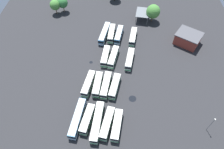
% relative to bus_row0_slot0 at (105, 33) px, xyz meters
% --- Properties ---
extents(ground_plane, '(122.95, 122.95, 0.00)m').
position_rel_bus_row0_slot0_xyz_m(ground_plane, '(23.23, 3.66, -1.79)').
color(ground_plane, '#28282B').
extents(bus_row0_slot0, '(14.59, 5.11, 3.38)m').
position_rel_bus_row0_slot0_xyz_m(bus_row0_slot0, '(0.00, 0.00, 0.00)').
color(bus_row0_slot0, teal).
rests_on(bus_row0_slot0, ground_plane).
extents(bus_row0_slot1, '(11.58, 3.42, 3.38)m').
position_rel_bus_row0_slot0_xyz_m(bus_row0_slot1, '(-0.01, 3.29, -0.00)').
color(bus_row0_slot1, silver).
rests_on(bus_row0_slot1, ground_plane).
extents(bus_row0_slot2, '(11.55, 4.32, 3.38)m').
position_rel_bus_row0_slot0_xyz_m(bus_row0_slot2, '(0.78, 6.83, -0.00)').
color(bus_row0_slot2, teal).
rests_on(bus_row0_slot2, ground_plane).
extents(bus_row0_slot4, '(11.21, 4.15, 3.38)m').
position_rel_bus_row0_slot0_xyz_m(bus_row0_slot4, '(1.92, 13.50, -0.00)').
color(bus_row0_slot4, silver).
rests_on(bus_row0_slot4, ground_plane).
extents(bus_row1_slot1, '(10.88, 3.62, 3.38)m').
position_rel_bus_row0_slot0_xyz_m(bus_row1_slot1, '(15.13, 1.39, -0.00)').
color(bus_row1_slot1, silver).
rests_on(bus_row1_slot1, ground_plane).
extents(bus_row1_slot2, '(11.71, 4.73, 3.38)m').
position_rel_bus_row0_slot0_xyz_m(bus_row1_slot2, '(15.45, 4.82, -0.00)').
color(bus_row1_slot2, silver).
rests_on(bus_row1_slot2, ground_plane).
extents(bus_row1_slot4, '(11.51, 4.28, 3.38)m').
position_rel_bus_row0_slot0_xyz_m(bus_row1_slot4, '(16.48, 11.82, -0.00)').
color(bus_row1_slot4, silver).
rests_on(bus_row1_slot4, ground_plane).
extents(bus_row2_slot0, '(11.54, 4.60, 3.38)m').
position_rel_bus_row0_slot0_xyz_m(bus_row2_slot0, '(30.07, -4.18, -0.00)').
color(bus_row2_slot0, silver).
rests_on(bus_row2_slot0, ground_plane).
extents(bus_row2_slot1, '(10.79, 3.38, 3.38)m').
position_rel_bus_row0_slot0_xyz_m(bus_row2_slot1, '(30.32, -0.64, -0.00)').
color(bus_row2_slot1, silver).
rests_on(bus_row2_slot1, ground_plane).
extents(bus_row2_slot2, '(11.66, 3.95, 3.38)m').
position_rel_bus_row0_slot0_xyz_m(bus_row2_slot2, '(30.46, 2.57, -0.00)').
color(bus_row2_slot2, silver).
rests_on(bus_row2_slot2, ground_plane).
extents(bus_row2_slot3, '(11.01, 4.59, 3.38)m').
position_rel_bus_row0_slot0_xyz_m(bus_row2_slot3, '(30.90, 5.93, -0.00)').
color(bus_row2_slot3, silver).
rests_on(bus_row2_slot3, ground_plane).
extents(bus_row3_slot0, '(14.57, 4.43, 3.38)m').
position_rel_bus_row0_slot0_xyz_m(bus_row3_slot0, '(44.67, -6.19, 0.00)').
color(bus_row3_slot0, teal).
rests_on(bus_row3_slot0, ground_plane).
extents(bus_row3_slot1, '(10.84, 4.56, 3.38)m').
position_rel_bus_row0_slot0_xyz_m(bus_row3_slot1, '(44.96, -2.82, -0.00)').
color(bus_row3_slot1, silver).
rests_on(bus_row3_slot1, ground_plane).
extents(bus_row3_slot2, '(14.52, 3.77, 3.38)m').
position_rel_bus_row0_slot0_xyz_m(bus_row3_slot2, '(45.77, 0.63, 0.00)').
color(bus_row3_slot2, silver).
rests_on(bus_row3_slot2, ground_plane).
extents(bus_row3_slot3, '(11.70, 4.89, 3.38)m').
position_rel_bus_row0_slot0_xyz_m(bus_row3_slot3, '(46.21, 3.97, -0.00)').
color(bus_row3_slot3, silver).
rests_on(bus_row3_slot3, ground_plane).
extents(bus_row3_slot4, '(11.00, 3.93, 3.38)m').
position_rel_bus_row0_slot0_xyz_m(bus_row3_slot4, '(46.74, 7.23, -0.00)').
color(bus_row3_slot4, silver).
rests_on(bus_row3_slot4, ground_plane).
extents(depot_building, '(13.54, 14.01, 5.48)m').
position_rel_bus_row0_slot0_xyz_m(depot_building, '(3.12, 38.58, 0.97)').
color(depot_building, maroon).
rests_on(depot_building, ground_plane).
extents(maintenance_shelter, '(9.86, 7.58, 4.31)m').
position_rel_bus_row0_slot0_xyz_m(maintenance_shelter, '(-14.38, 18.57, 2.30)').
color(maintenance_shelter, slate).
rests_on(maintenance_shelter, ground_plane).
extents(lamp_post_near_entrance, '(0.56, 0.28, 7.68)m').
position_rel_bus_row0_slot0_xyz_m(lamp_post_near_entrance, '(46.16, 37.33, 2.46)').
color(lamp_post_near_entrance, slate).
rests_on(lamp_post_near_entrance, ground_plane).
extents(tree_south_edge, '(5.40, 5.40, 7.86)m').
position_rel_bus_row0_slot0_xyz_m(tree_south_edge, '(-17.55, -27.16, 3.35)').
color(tree_south_edge, brown).
rests_on(tree_south_edge, ground_plane).
extents(tree_northeast, '(6.96, 6.96, 9.14)m').
position_rel_bus_row0_slot0_xyz_m(tree_northeast, '(-13.14, 23.59, 3.86)').
color(tree_northeast, brown).
rests_on(tree_northeast, ground_plane).
extents(tree_east_edge, '(5.37, 5.37, 8.02)m').
position_rel_bus_row0_slot0_xyz_m(tree_east_edge, '(-19.43, -23.45, 3.53)').
color(tree_east_edge, brown).
rests_on(tree_east_edge, ground_plane).
extents(puddle_front_lane, '(1.50, 1.50, 0.01)m').
position_rel_bus_row0_slot0_xyz_m(puddle_front_lane, '(17.38, -4.77, -1.79)').
color(puddle_front_lane, black).
rests_on(puddle_front_lane, ground_plane).
extents(puddle_centre_drain, '(2.84, 2.84, 0.01)m').
position_rel_bus_row0_slot0_xyz_m(puddle_centre_drain, '(35.05, 12.78, -1.79)').
color(puddle_centre_drain, black).
rests_on(puddle_centre_drain, ground_plane).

